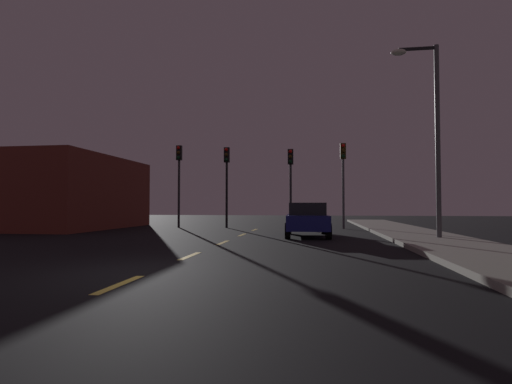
% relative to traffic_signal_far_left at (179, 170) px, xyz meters
% --- Properties ---
extents(ground_plane, '(80.00, 80.00, 0.00)m').
position_rel_traffic_signal_far_left_xyz_m(ground_plane, '(4.93, -8.72, -3.50)').
color(ground_plane, black).
extents(sidewalk_curb_right, '(3.00, 40.00, 0.15)m').
position_rel_traffic_signal_far_left_xyz_m(sidewalk_curb_right, '(12.43, -8.72, -3.42)').
color(sidewalk_curb_right, gray).
rests_on(sidewalk_curb_right, ground_plane).
extents(lane_stripe_nearest, '(0.16, 1.60, 0.01)m').
position_rel_traffic_signal_far_left_xyz_m(lane_stripe_nearest, '(4.93, -16.92, -3.49)').
color(lane_stripe_nearest, '#EACC4C').
rests_on(lane_stripe_nearest, ground_plane).
extents(lane_stripe_second, '(0.16, 1.60, 0.01)m').
position_rel_traffic_signal_far_left_xyz_m(lane_stripe_second, '(4.93, -13.12, -3.49)').
color(lane_stripe_second, '#EACC4C').
rests_on(lane_stripe_second, ground_plane).
extents(lane_stripe_third, '(0.16, 1.60, 0.01)m').
position_rel_traffic_signal_far_left_xyz_m(lane_stripe_third, '(4.93, -9.32, -3.49)').
color(lane_stripe_third, '#EACC4C').
rests_on(lane_stripe_third, ground_plane).
extents(lane_stripe_fourth, '(0.16, 1.60, 0.01)m').
position_rel_traffic_signal_far_left_xyz_m(lane_stripe_fourth, '(4.93, -5.52, -3.49)').
color(lane_stripe_fourth, '#EACC4C').
rests_on(lane_stripe_fourth, ground_plane).
extents(lane_stripe_fifth, '(0.16, 1.60, 0.01)m').
position_rel_traffic_signal_far_left_xyz_m(lane_stripe_fifth, '(4.93, -1.72, -3.49)').
color(lane_stripe_fifth, '#EACC4C').
rests_on(lane_stripe_fifth, ground_plane).
extents(traffic_signal_far_left, '(0.32, 0.38, 5.00)m').
position_rel_traffic_signal_far_left_xyz_m(traffic_signal_far_left, '(0.00, 0.00, 0.00)').
color(traffic_signal_far_left, '#2D2D30').
rests_on(traffic_signal_far_left, ground_plane).
extents(traffic_signal_center_left, '(0.32, 0.38, 4.82)m').
position_rel_traffic_signal_far_left_xyz_m(traffic_signal_center_left, '(2.98, -0.00, -0.12)').
color(traffic_signal_center_left, black).
rests_on(traffic_signal_center_left, ground_plane).
extents(traffic_signal_center_right, '(0.32, 0.38, 4.63)m').
position_rel_traffic_signal_far_left_xyz_m(traffic_signal_center_right, '(6.80, -0.00, -0.24)').
color(traffic_signal_center_right, '#2D2D30').
rests_on(traffic_signal_center_right, ground_plane).
extents(traffic_signal_far_right, '(0.32, 0.38, 4.91)m').
position_rel_traffic_signal_far_left_xyz_m(traffic_signal_far_right, '(9.82, -0.00, -0.06)').
color(traffic_signal_far_right, '#4C4C51').
rests_on(traffic_signal_far_right, ground_plane).
extents(car_stopped_ahead, '(1.97, 4.09, 1.44)m').
position_rel_traffic_signal_far_left_xyz_m(car_stopped_ahead, '(7.85, -5.99, -2.76)').
color(car_stopped_ahead, navy).
rests_on(car_stopped_ahead, ground_plane).
extents(street_lamp_right, '(1.73, 0.36, 7.36)m').
position_rel_traffic_signal_far_left_xyz_m(street_lamp_right, '(12.48, -7.66, 0.90)').
color(street_lamp_right, '#4C4C51').
rests_on(street_lamp_right, ground_plane).
extents(storefront_left, '(5.50, 9.22, 4.13)m').
position_rel_traffic_signal_far_left_xyz_m(storefront_left, '(-5.82, -1.81, -1.43)').
color(storefront_left, maroon).
rests_on(storefront_left, ground_plane).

